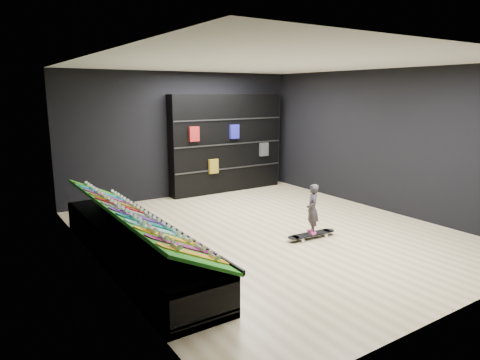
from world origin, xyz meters
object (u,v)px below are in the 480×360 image
display_rack (133,246)px  child (312,219)px  floor_skateboard (311,236)px  back_shelving (226,143)px

display_rack → child: bearing=-12.7°
floor_skateboard → display_rack: bearing=170.8°
display_rack → child: 3.06m
display_rack → back_shelving: (3.68, 3.32, 0.99)m
back_shelving → child: 4.15m
display_rack → child: child is taller
floor_skateboard → child: size_ratio=1.85×
display_rack → floor_skateboard: size_ratio=4.59×
floor_skateboard → child: child is taller
floor_skateboard → child: bearing=-176.5°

